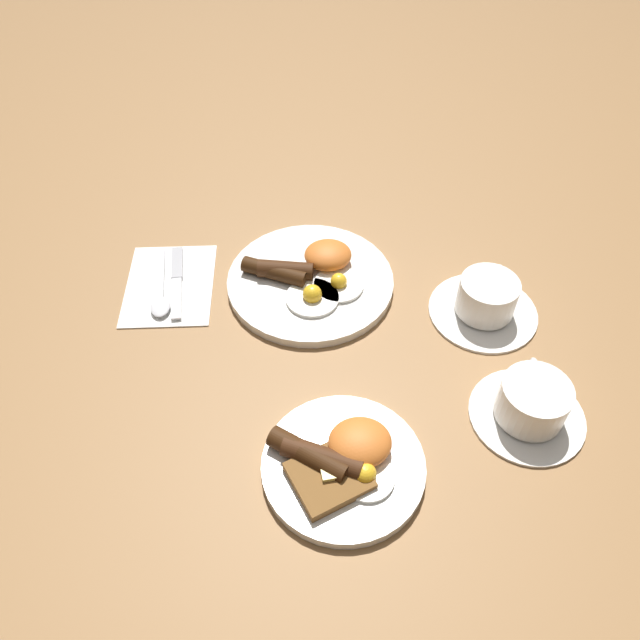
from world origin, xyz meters
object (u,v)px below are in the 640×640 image
(teacup_far, at_px, (531,404))
(breakfast_plate_far, at_px, (342,462))
(spoon, at_px, (161,299))
(breakfast_plate_near, at_px, (311,278))
(knife, at_px, (177,278))
(teacup_near, at_px, (486,301))

(teacup_far, bearing_deg, breakfast_plate_far, 12.97)
(teacup_far, relative_size, spoon, 1.00)
(breakfast_plate_near, height_order, teacup_far, teacup_far)
(knife, bearing_deg, teacup_near, 73.81)
(breakfast_plate_far, bearing_deg, teacup_far, -167.03)
(breakfast_plate_near, xyz_separation_m, teacup_near, (-0.26, 0.08, 0.01))
(breakfast_plate_far, bearing_deg, spoon, -50.64)
(breakfast_plate_near, xyz_separation_m, teacup_far, (-0.27, 0.27, 0.01))
(teacup_near, bearing_deg, breakfast_plate_near, -17.56)
(breakfast_plate_far, xyz_separation_m, teacup_near, (-0.24, -0.25, 0.01))
(breakfast_plate_near, distance_m, breakfast_plate_far, 0.33)
(teacup_far, bearing_deg, teacup_near, -86.68)
(breakfast_plate_far, bearing_deg, breakfast_plate_near, -87.10)
(breakfast_plate_near, height_order, teacup_near, teacup_near)
(teacup_near, bearing_deg, teacup_far, 93.32)
(teacup_near, relative_size, teacup_far, 1.08)
(breakfast_plate_near, height_order, spoon, breakfast_plate_near)
(spoon, bearing_deg, teacup_far, 60.24)
(breakfast_plate_near, relative_size, breakfast_plate_far, 1.29)
(knife, xyz_separation_m, spoon, (0.02, 0.05, 0.00))
(breakfast_plate_near, distance_m, teacup_far, 0.38)
(breakfast_plate_far, xyz_separation_m, knife, (0.23, -0.35, -0.01))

